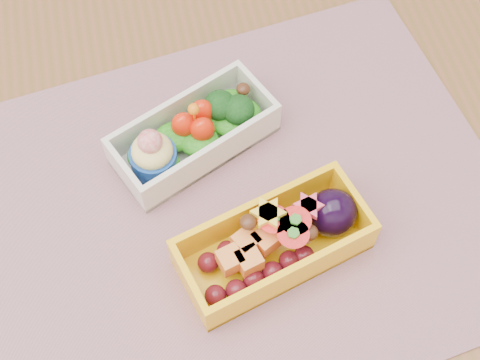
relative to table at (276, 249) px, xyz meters
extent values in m
cube|color=brown|center=(0.00, 0.00, 0.08)|extent=(1.20, 0.80, 0.04)
cube|color=#A16F76|center=(-0.04, 0.01, 0.10)|extent=(0.53, 0.44, 0.00)
cube|color=silver|center=(-0.06, 0.08, 0.12)|extent=(0.16, 0.12, 0.04)
ellipsoid|color=green|center=(-0.06, 0.08, 0.12)|extent=(0.15, 0.11, 0.02)
cylinder|color=#1543A0|center=(-0.10, 0.06, 0.12)|extent=(0.04, 0.04, 0.03)
sphere|color=red|center=(-0.10, 0.06, 0.15)|extent=(0.02, 0.02, 0.02)
ellipsoid|color=red|center=(-0.07, 0.08, 0.13)|extent=(0.02, 0.02, 0.03)
ellipsoid|color=red|center=(-0.06, 0.07, 0.13)|extent=(0.02, 0.02, 0.03)
ellipsoid|color=red|center=(-0.05, 0.09, 0.13)|extent=(0.02, 0.02, 0.03)
sphere|color=orange|center=(-0.06, 0.08, 0.16)|extent=(0.01, 0.01, 0.01)
ellipsoid|color=black|center=(-0.04, 0.09, 0.13)|extent=(0.03, 0.03, 0.02)
ellipsoid|color=black|center=(-0.02, 0.09, 0.13)|extent=(0.03, 0.03, 0.02)
ellipsoid|color=#3F2111|center=(-0.01, 0.11, 0.14)|extent=(0.01, 0.01, 0.01)
cube|color=yellow|center=(-0.02, -0.05, 0.12)|extent=(0.17, 0.11, 0.04)
ellipsoid|color=#540F19|center=(-0.05, -0.06, 0.12)|extent=(0.09, 0.06, 0.02)
cube|color=orange|center=(-0.04, -0.05, 0.13)|extent=(0.05, 0.04, 0.02)
cone|color=red|center=(-0.02, -0.04, 0.14)|extent=(0.03, 0.03, 0.03)
cone|color=red|center=(0.00, -0.04, 0.14)|extent=(0.03, 0.03, 0.03)
cone|color=red|center=(-0.01, -0.05, 0.14)|extent=(0.03, 0.03, 0.03)
cylinder|color=yellow|center=(-0.02, -0.03, 0.15)|extent=(0.03, 0.03, 0.01)
cylinder|color=#E53F5B|center=(0.01, -0.03, 0.15)|extent=(0.03, 0.03, 0.01)
ellipsoid|color=#3F2111|center=(-0.04, -0.03, 0.13)|extent=(0.01, 0.01, 0.01)
ellipsoid|color=#3F2111|center=(0.01, -0.05, 0.13)|extent=(0.01, 0.01, 0.01)
ellipsoid|color=black|center=(0.03, -0.03, 0.13)|extent=(0.04, 0.04, 0.05)
camera|label=1|loc=(-0.09, -0.26, 0.63)|focal=50.00mm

